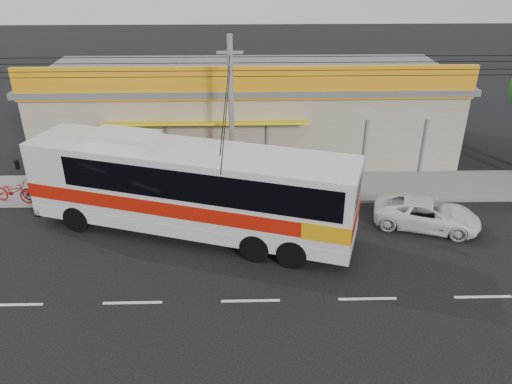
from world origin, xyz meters
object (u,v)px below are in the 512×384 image
motorbike_red (13,192)px  white_car (427,214)px  coach_bus (195,185)px  motorbike_dark (37,192)px  utility_pole (230,66)px

motorbike_red → white_car: (18.30, -2.43, -0.07)m
white_car → motorbike_red: bearing=100.5°
coach_bus → motorbike_dark: coach_bus is taller
coach_bus → motorbike_dark: (-7.55, 2.70, -1.57)m
motorbike_red → white_car: bearing=-82.9°
coach_bus → white_car: coach_bus is taller
utility_pole → coach_bus: bearing=-113.1°
coach_bus → white_car: 9.84m
motorbike_red → utility_pole: utility_pole is taller
utility_pole → motorbike_red: bearing=-176.0°
motorbike_red → motorbike_dark: motorbike_red is taller
white_car → utility_pole: utility_pole is taller
white_car → coach_bus: bearing=109.6°
motorbike_red → motorbike_dark: (1.04, 0.00, -0.05)m
coach_bus → utility_pole: size_ratio=0.40×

